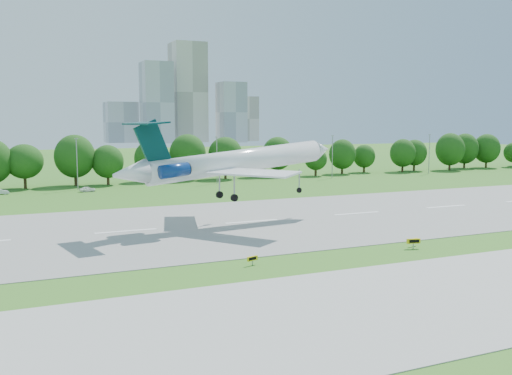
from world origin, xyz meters
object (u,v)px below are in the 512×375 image
taxi_sign_left (252,259)px  service_vehicle_a (0,192)px  service_vehicle_b (88,189)px  airliner (227,162)px

taxi_sign_left → service_vehicle_a: 84.27m
service_vehicle_a → service_vehicle_b: size_ratio=1.09×
airliner → service_vehicle_a: size_ratio=10.19×
service_vehicle_a → taxi_sign_left: bearing=-170.9°
taxi_sign_left → airliner: bearing=57.5°
service_vehicle_b → airliner: bearing=-170.7°
taxi_sign_left → service_vehicle_b: bearing=78.0°
airliner → service_vehicle_b: (-14.16, 52.39, -9.17)m
airliner → taxi_sign_left: bearing=-114.8°
taxi_sign_left → service_vehicle_b: service_vehicle_b is taller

